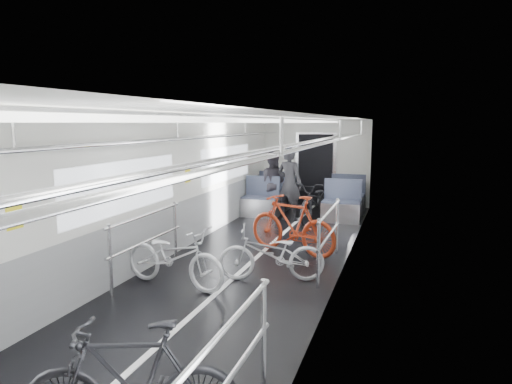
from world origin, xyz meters
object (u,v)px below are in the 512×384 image
bike_left_far (174,256)px  bike_aisle (316,201)px  bike_right_mid (272,254)px  bike_right_near (132,383)px  bike_right_far (292,224)px  person_standing (290,184)px  person_seated (272,183)px

bike_left_far → bike_aisle: size_ratio=0.90×
bike_left_far → bike_right_mid: size_ratio=1.08×
bike_right_near → bike_aisle: bearing=161.1°
bike_left_far → bike_aisle: 4.99m
bike_left_far → bike_aisle: bearing=-2.9°
bike_right_far → person_standing: size_ratio=1.01×
bike_right_far → person_standing: person_standing is taller
bike_right_mid → bike_aisle: size_ratio=0.83×
person_standing → bike_aisle: bearing=-163.1°
bike_right_near → bike_right_mid: size_ratio=1.01×
person_standing → person_seated: size_ratio=1.10×
bike_right_near → bike_aisle: 7.85m
bike_right_far → bike_aisle: bearing=-158.3°
bike_right_mid → bike_aisle: bike_aisle is taller
bike_right_mid → person_standing: person_standing is taller
bike_left_far → bike_right_far: bearing=-19.4°
bike_right_mid → bike_left_far: bearing=-78.7°
bike_aisle → person_standing: size_ratio=1.06×
bike_right_far → bike_aisle: 2.73m
bike_aisle → person_standing: (-0.64, 0.00, 0.39)m
bike_right_near → bike_right_far: size_ratio=0.88×
bike_left_far → person_standing: 4.90m
bike_aisle → bike_right_near: bearing=-79.9°
bike_right_far → person_seated: bearing=-138.1°
bike_right_near → bike_right_mid: 3.64m
person_standing → person_seated: person_standing is taller
bike_right_mid → person_standing: 4.31m
bike_aisle → person_standing: 0.75m
bike_aisle → person_seated: bearing=162.8°
bike_right_far → bike_aisle: size_ratio=0.95×
bike_left_far → bike_right_near: size_ratio=1.07×
bike_right_near → person_standing: 7.90m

